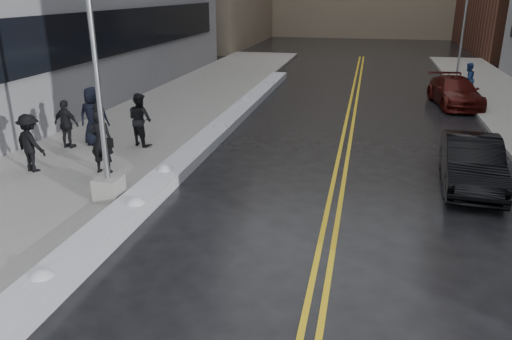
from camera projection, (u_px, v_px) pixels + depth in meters
The scene contains 15 objects.
ground at pixel (206, 254), 10.72m from camera, with size 160.00×160.00×0.00m, color black.
sidewalk_west at pixel (149, 123), 21.04m from camera, with size 5.50×50.00×0.15m, color gray.
lane_line_left at pixel (343, 136), 19.41m from camera, with size 0.12×50.00×0.01m, color gold.
lane_line_right at pixel (351, 136), 19.35m from camera, with size 0.12×50.00×0.01m, color gold.
snow_ridge at pixel (210, 138), 18.50m from camera, with size 0.90×30.00×0.34m, color silver.
lamppost at pixel (101, 111), 12.36m from camera, with size 0.65×0.65×7.62m.
traffic_signal at pixel (464, 24), 29.84m from camera, with size 0.16×0.20×6.00m.
pedestrian_fedora at pixel (101, 141), 14.78m from camera, with size 0.71×0.46×1.94m, color black.
pedestrian_b at pixel (140, 119), 17.45m from camera, with size 0.91×0.71×1.86m, color black.
pedestrian_c at pixel (94, 116), 17.47m from camera, with size 1.01×0.66×2.06m, color black.
pedestrian_d at pixel (67, 124), 17.17m from camera, with size 0.99×0.41×1.69m, color black.
pedestrian_e at pixel (30, 143), 14.93m from camera, with size 1.14×0.66×1.76m, color black.
pedestrian_east at pixel (468, 79), 25.87m from camera, with size 0.81×0.63×1.68m, color navy.
car_black at pixel (472, 163), 14.21m from camera, with size 1.51×4.32×1.42m, color black.
car_maroon at pixel (455, 92), 24.24m from camera, with size 1.90×4.68×1.36m, color #3D0C09.
Camera 1 is at (3.11, -8.99, 5.36)m, focal length 35.00 mm.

